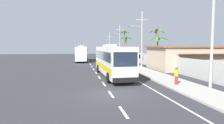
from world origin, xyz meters
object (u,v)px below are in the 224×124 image
utility_pole_far (120,41)px  roadside_building (190,57)px  utility_pole_distant (109,44)px  pedestrian_near_kerb (176,75)px  utility_pole_nearest (213,28)px  palm_nearest (157,43)px  palm_third (124,38)px  coach_bus_far_lane (82,53)px  utility_pole_mid (141,38)px  coach_bus_foreground (112,60)px  motorcycle_beside_bus (116,64)px  palm_second (157,41)px  palm_fourth (126,42)px

utility_pole_far → roadside_building: bearing=-72.8°
utility_pole_distant → pedestrian_near_kerb: bearing=-92.5°
utility_pole_nearest → utility_pole_distant: size_ratio=1.17×
utility_pole_distant → utility_pole_far: bearing=-90.7°
utility_pole_far → palm_nearest: size_ratio=1.70×
pedestrian_near_kerb → palm_third: size_ratio=0.21×
coach_bus_far_lane → utility_pole_mid: size_ratio=1.17×
utility_pole_distant → palm_nearest: 38.22m
coach_bus_foreground → motorcycle_beside_bus: (2.30, 8.84, -1.34)m
pedestrian_near_kerb → utility_pole_far: size_ratio=0.17×
palm_second → palm_third: (-2.06, 15.03, 1.04)m
utility_pole_mid → utility_pole_distant: size_ratio=1.14×
palm_third → coach_bus_far_lane: bearing=-179.2°
utility_pole_mid → palm_second: size_ratio=1.38×
coach_bus_foreground → motorcycle_beside_bus: size_ratio=6.36×
utility_pole_distant → palm_nearest: bearing=-88.1°
coach_bus_far_lane → palm_second: palm_second is taller
palm_third → roadside_building: size_ratio=0.62×
pedestrian_near_kerb → palm_nearest: bearing=-123.1°
utility_pole_nearest → palm_second: (2.62, 17.29, -0.57)m
palm_fourth → roadside_building: bearing=-64.6°
pedestrian_near_kerb → palm_fourth: (1.85, 26.01, 3.45)m
motorcycle_beside_bus → pedestrian_near_kerb: bearing=-81.3°
coach_bus_far_lane → motorcycle_beside_bus: bearing=-69.8°
roadside_building → utility_pole_far: bearing=107.2°
pedestrian_near_kerb → utility_pole_far: (1.99, 33.20, 3.90)m
utility_pole_distant → roadside_building: 39.64m
coach_bus_far_lane → utility_pole_mid: utility_pole_mid is taller
palm_fourth → roadside_building: (6.79, -14.30, -2.59)m
motorcycle_beside_bus → utility_pole_far: 18.67m
coach_bus_far_lane → palm_nearest: bearing=-57.5°
motorcycle_beside_bus → pedestrian_near_kerb: (2.39, -15.56, 0.33)m
pedestrian_near_kerb → utility_pole_mid: bearing=-114.6°
utility_pole_nearest → palm_third: 32.32m
utility_pole_mid → roadside_building: (6.66, -3.95, -3.19)m
utility_pole_nearest → pedestrian_near_kerb: bearing=137.1°
palm_nearest → pedestrian_near_kerb: bearing=-105.6°
utility_pole_mid → palm_fourth: size_ratio=1.58×
pedestrian_near_kerb → palm_third: (2.58, 30.44, 4.54)m
utility_pole_distant → palm_second: (2.42, -35.33, 0.07)m
coach_bus_foreground → palm_fourth: 20.53m
motorcycle_beside_bus → roadside_building: size_ratio=0.16×
motorcycle_beside_bus → utility_pole_nearest: bearing=-75.8°
motorcycle_beside_bus → palm_fourth: (4.24, 10.46, 3.78)m
palm_nearest → palm_second: palm_second is taller
pedestrian_near_kerb → palm_second: palm_second is taller
coach_bus_far_lane → pedestrian_near_kerb: bearing=-75.5°
coach_bus_far_lane → palm_nearest: 21.15m
utility_pole_far → palm_fourth: (-0.14, -7.19, -0.45)m
pedestrian_near_kerb → palm_nearest: palm_nearest is taller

